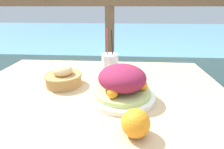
{
  "coord_description": "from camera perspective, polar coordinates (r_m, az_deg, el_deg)",
  "views": [
    {
      "loc": [
        0.12,
        -0.65,
        1.05
      ],
      "look_at": [
        0.07,
        0.06,
        0.77
      ],
      "focal_mm": 28.0,
      "sensor_mm": 36.0,
      "label": 1
    }
  ],
  "objects": [
    {
      "name": "sea_backdrop",
      "position": [
        4.04,
        2.17,
        10.19
      ],
      "size": [
        12.0,
        4.0,
        0.5
      ],
      "color": "#568EA8",
      "rests_on": "ground_plane"
    },
    {
      "name": "patio_table",
      "position": [
        0.79,
        -5.4,
        -11.53
      ],
      "size": [
        1.14,
        0.9,
        0.71
      ],
      "color": "tan",
      "rests_on": "ground_plane"
    },
    {
      "name": "salad_plate",
      "position": [
        0.68,
        3.3,
        -3.26
      ],
      "size": [
        0.26,
        0.26,
        0.14
      ],
      "color": "white",
      "rests_on": "patio_table"
    },
    {
      "name": "bread_basket",
      "position": [
        0.83,
        -15.55,
        -0.85
      ],
      "size": [
        0.17,
        0.17,
        0.1
      ],
      "color": "#AD7F47",
      "rests_on": "patio_table"
    },
    {
      "name": "orange_near_glass",
      "position": [
        0.51,
        7.71,
        -15.43
      ],
      "size": [
        0.08,
        0.08,
        0.08
      ],
      "color": "orange",
      "rests_on": "patio_table"
    },
    {
      "name": "railing_fence",
      "position": [
        1.48,
        -0.72,
        13.6
      ],
      "size": [
        2.8,
        0.08,
        1.13
      ],
      "color": "brown",
      "rests_on": "ground_plane"
    },
    {
      "name": "drink_glass",
      "position": [
        0.86,
        -0.67,
        2.59
      ],
      "size": [
        0.08,
        0.08,
        0.25
      ],
      "color": "silver",
      "rests_on": "patio_table"
    }
  ]
}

